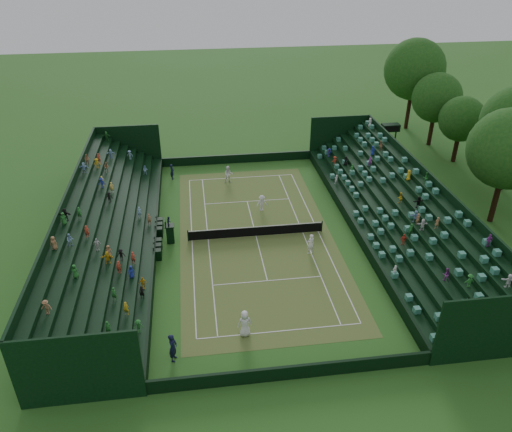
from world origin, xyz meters
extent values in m
plane|color=#2A601E|center=(0.00, 0.00, 0.00)|extent=(160.00, 160.00, 0.00)
cube|color=#2F6622|center=(0.00, 0.00, 0.01)|extent=(12.97, 26.77, 0.01)
cube|color=black|center=(0.00, 15.88, 0.50)|extent=(17.17, 0.20, 1.00)
cube|color=black|center=(0.00, -15.88, 0.50)|extent=(17.17, 0.20, 1.00)
cube|color=black|center=(8.48, 0.00, 0.50)|extent=(0.20, 31.77, 1.00)
cube|color=black|center=(-8.48, 0.00, 0.50)|extent=(0.20, 31.77, 1.00)
cube|color=black|center=(8.98, 0.00, 0.50)|extent=(0.80, 32.00, 1.00)
cube|color=black|center=(9.79, 0.00, 0.72)|extent=(0.80, 32.00, 1.45)
cube|color=black|center=(10.58, 0.00, 0.95)|extent=(0.80, 32.00, 1.90)
cube|color=black|center=(11.38, 0.00, 1.18)|extent=(0.80, 32.00, 2.35)
cube|color=black|center=(12.18, 0.00, 1.40)|extent=(0.80, 32.00, 2.80)
cube|color=black|center=(12.98, 0.00, 1.62)|extent=(0.80, 32.00, 3.25)
cube|color=black|center=(13.79, 0.00, 1.85)|extent=(0.80, 32.00, 3.70)
cube|color=black|center=(14.59, 0.00, 2.08)|extent=(0.80, 32.00, 4.15)
cube|color=black|center=(15.08, 0.00, 2.45)|extent=(0.20, 32.00, 4.90)
cube|color=black|center=(-8.98, 0.00, 0.50)|extent=(0.80, 32.00, 1.00)
cube|color=black|center=(-9.79, 0.00, 0.72)|extent=(0.80, 32.00, 1.45)
cube|color=black|center=(-10.58, 0.00, 0.95)|extent=(0.80, 32.00, 1.90)
cube|color=black|center=(-11.38, 0.00, 1.18)|extent=(0.80, 32.00, 2.35)
cube|color=black|center=(-12.18, 0.00, 1.40)|extent=(0.80, 32.00, 2.80)
cube|color=black|center=(-12.98, 0.00, 1.62)|extent=(0.80, 32.00, 3.25)
cube|color=black|center=(-13.79, 0.00, 1.85)|extent=(0.80, 32.00, 3.70)
cube|color=black|center=(-14.59, 0.00, 2.08)|extent=(0.80, 32.00, 4.15)
cube|color=black|center=(-15.08, 0.00, 2.45)|extent=(0.20, 32.00, 4.90)
cylinder|color=black|center=(-5.79, 0.00, 0.53)|extent=(0.10, 0.10, 1.06)
cylinder|color=black|center=(5.79, 0.00, 0.53)|extent=(0.10, 0.10, 1.06)
cube|color=black|center=(0.00, 0.00, 0.46)|extent=(11.57, 0.02, 0.86)
cube|color=white|center=(0.00, 0.00, 0.93)|extent=(11.57, 0.04, 0.07)
cylinder|color=black|center=(17.00, 16.00, 1.50)|extent=(0.16, 0.16, 3.00)
cylinder|color=black|center=(18.50, 16.00, 1.50)|extent=(0.16, 0.16, 3.00)
cube|color=black|center=(17.75, 16.00, 3.30)|extent=(2.00, 1.00, 0.80)
cylinder|color=black|center=(21.39, -0.24, 1.88)|extent=(0.50, 0.50, 3.76)
sphere|color=#144313|center=(21.39, -0.24, 6.98)|extent=(6.87, 6.87, 6.87)
cylinder|color=black|center=(25.90, 5.67, 1.91)|extent=(0.50, 0.50, 3.82)
cylinder|color=black|center=(24.49, 12.97, 1.35)|extent=(0.50, 0.50, 2.71)
sphere|color=#144313|center=(24.49, 12.97, 5.03)|extent=(4.95, 4.95, 4.95)
cylinder|color=black|center=(23.92, 18.21, 1.58)|extent=(0.50, 0.50, 3.17)
sphere|color=#144313|center=(23.92, 18.21, 5.88)|extent=(5.79, 5.79, 5.79)
cylinder|color=black|center=(23.48, 24.28, 2.09)|extent=(0.50, 0.50, 4.18)
sphere|color=#144313|center=(23.48, 24.28, 7.75)|extent=(7.64, 7.64, 7.64)
cube|color=black|center=(-7.25, 0.02, 0.78)|extent=(0.61, 0.61, 1.57)
cube|color=black|center=(-7.25, 0.02, 1.61)|extent=(0.78, 0.78, 0.09)
cube|color=black|center=(-7.55, 0.02, 1.92)|extent=(0.07, 0.78, 0.61)
imported|color=black|center=(-7.25, 0.02, 2.06)|extent=(0.36, 0.44, 0.81)
cube|color=black|center=(-8.21, -2.38, 0.44)|extent=(0.55, 0.55, 0.88)
cube|color=black|center=(-8.49, -2.38, 0.99)|extent=(0.07, 0.55, 0.55)
cube|color=black|center=(-8.21, -1.58, 0.44)|extent=(0.55, 0.55, 0.88)
cube|color=black|center=(-8.49, -1.58, 0.99)|extent=(0.07, 0.55, 0.55)
cube|color=black|center=(-8.21, -0.78, 0.44)|extent=(0.55, 0.55, 0.88)
cube|color=black|center=(-8.49, -0.78, 0.99)|extent=(0.07, 0.55, 0.55)
cube|color=black|center=(-8.21, 1.02, 0.44)|extent=(0.55, 0.55, 0.88)
cube|color=black|center=(-8.49, 1.02, 0.99)|extent=(0.07, 0.55, 0.55)
cube|color=black|center=(-8.21, 1.82, 0.44)|extent=(0.55, 0.55, 0.88)
cube|color=black|center=(-8.49, 1.82, 0.99)|extent=(0.07, 0.55, 0.55)
cube|color=black|center=(-8.21, 2.62, 0.44)|extent=(0.55, 0.55, 0.88)
cube|color=black|center=(-8.49, 2.62, 0.99)|extent=(0.07, 0.55, 0.55)
imported|color=white|center=(-2.34, -11.90, 0.97)|extent=(1.00, 0.71, 1.93)
imported|color=white|center=(4.03, -3.20, 0.90)|extent=(0.76, 0.62, 1.80)
imported|color=white|center=(-1.40, 10.91, 0.92)|extent=(0.92, 0.73, 1.84)
imported|color=white|center=(1.15, 4.46, 0.79)|extent=(1.11, 0.76, 1.58)
imported|color=black|center=(-7.23, 12.56, 0.84)|extent=(0.41, 0.62, 1.68)
imported|color=black|center=(-6.88, -13.45, 0.98)|extent=(0.66, 0.82, 1.97)
camera|label=1|loc=(-4.90, -36.10, 22.78)|focal=35.00mm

